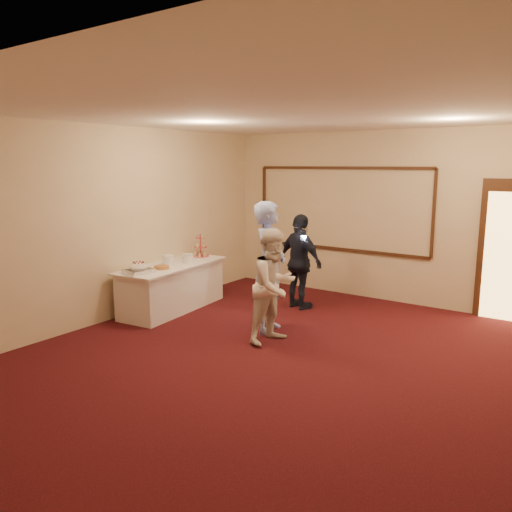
{
  "coord_description": "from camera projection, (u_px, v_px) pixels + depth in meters",
  "views": [
    {
      "loc": [
        3.21,
        -4.99,
        2.41
      ],
      "look_at": [
        -0.71,
        0.63,
        1.15
      ],
      "focal_mm": 35.0,
      "sensor_mm": 36.0,
      "label": 1
    }
  ],
  "objects": [
    {
      "name": "floor",
      "position": [
        274.0,
        359.0,
        6.27
      ],
      "size": [
        7.0,
        7.0,
        0.0
      ],
      "primitive_type": "plane",
      "color": "black",
      "rests_on": "ground"
    },
    {
      "name": "room_walls",
      "position": [
        275.0,
        198.0,
        5.9
      ],
      "size": [
        6.04,
        7.04,
        3.02
      ],
      "color": "beige",
      "rests_on": "floor"
    },
    {
      "name": "wall_molding",
      "position": [
        340.0,
        209.0,
        9.23
      ],
      "size": [
        3.45,
        0.04,
        1.55
      ],
      "color": "black",
      "rests_on": "room_walls"
    },
    {
      "name": "buffet_table",
      "position": [
        173.0,
        287.0,
        8.37
      ],
      "size": [
        1.02,
        2.16,
        0.77
      ],
      "color": "white",
      "rests_on": "floor"
    },
    {
      "name": "pavlova_tray",
      "position": [
        139.0,
        269.0,
        7.63
      ],
      "size": [
        0.36,
        0.49,
        0.17
      ],
      "color": "silver",
      "rests_on": "buffet_table"
    },
    {
      "name": "cupcake_stand",
      "position": [
        200.0,
        248.0,
        9.0
      ],
      "size": [
        0.31,
        0.31,
        0.45
      ],
      "color": "#C83F47",
      "rests_on": "buffet_table"
    },
    {
      "name": "plate_stack_a",
      "position": [
        168.0,
        260.0,
        8.28
      ],
      "size": [
        0.19,
        0.19,
        0.16
      ],
      "color": "white",
      "rests_on": "buffet_table"
    },
    {
      "name": "plate_stack_b",
      "position": [
        188.0,
        258.0,
        8.42
      ],
      "size": [
        0.19,
        0.19,
        0.15
      ],
      "color": "white",
      "rests_on": "buffet_table"
    },
    {
      "name": "tart",
      "position": [
        161.0,
        268.0,
        7.9
      ],
      "size": [
        0.28,
        0.28,
        0.06
      ],
      "color": "white",
      "rests_on": "buffet_table"
    },
    {
      "name": "man",
      "position": [
        270.0,
        267.0,
        7.18
      ],
      "size": [
        0.68,
        0.81,
        1.9
      ],
      "primitive_type": "imported",
      "rotation": [
        0.0,
        0.0,
        1.95
      ],
      "color": "#93ABF7",
      "rests_on": "floor"
    },
    {
      "name": "woman",
      "position": [
        274.0,
        286.0,
        6.77
      ],
      "size": [
        0.71,
        0.85,
        1.57
      ],
      "primitive_type": "imported",
      "rotation": [
        0.0,
        0.0,
        1.4
      ],
      "color": "white",
      "rests_on": "floor"
    },
    {
      "name": "guest",
      "position": [
        300.0,
        262.0,
        8.36
      ],
      "size": [
        1.01,
        0.64,
        1.6
      ],
      "primitive_type": "imported",
      "rotation": [
        0.0,
        0.0,
        2.86
      ],
      "color": "black",
      "rests_on": "floor"
    },
    {
      "name": "camera_flash",
      "position": [
        304.0,
        237.0,
        8.13
      ],
      "size": [
        0.08,
        0.05,
        0.05
      ],
      "primitive_type": "cube",
      "rotation": [
        0.0,
        0.0,
        0.2
      ],
      "color": "white",
      "rests_on": "guest"
    }
  ]
}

